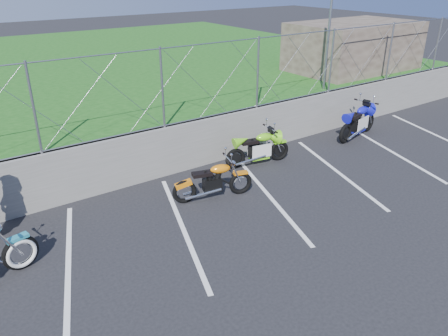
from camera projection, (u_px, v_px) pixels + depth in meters
ground at (208, 249)px, 8.47m from camera, size 90.00×90.00×0.00m
retaining_wall at (130, 160)px, 10.80m from camera, size 30.00×0.22×1.30m
grass_field at (31, 82)px, 18.23m from camera, size 30.00×20.00×1.30m
stone_building at (354, 46)px, 17.15m from camera, size 5.00×3.00×1.80m
chain_link_fence at (124, 95)px, 10.12m from camera, size 28.00×0.03×2.00m
sign_pole at (328, 43)px, 13.98m from camera, size 0.08×0.08×3.00m
parking_lines at (228, 210)px, 9.84m from camera, size 18.29×4.31×0.01m
naked_orange at (214, 182)px, 10.19m from camera, size 1.91×0.74×0.97m
sportbike_green at (259, 149)px, 11.99m from camera, size 1.94×0.69×1.01m
sportbike_blue at (358, 123)px, 13.95m from camera, size 2.13×0.76×1.11m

